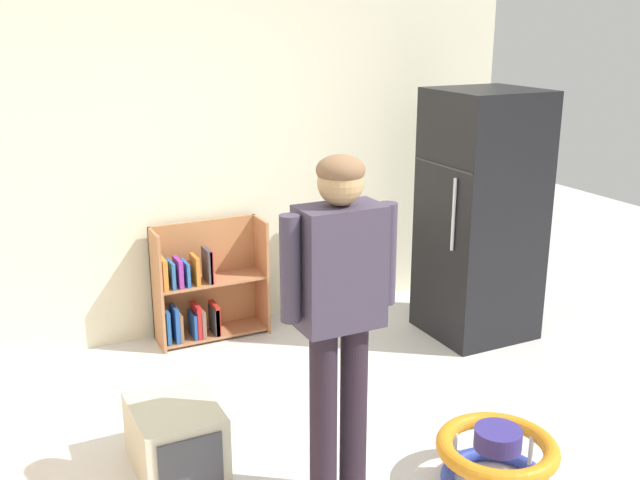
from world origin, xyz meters
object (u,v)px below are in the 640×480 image
Objects in this scene: baby_walker at (496,458)px; pet_carrier at (176,437)px; standing_person at (339,302)px; refrigerator at (481,215)px; bookshelf at (203,290)px.

pet_carrier reaches higher than baby_walker.
standing_person reaches higher than pet_carrier.
refrigerator is 1.05× the size of standing_person.
refrigerator is at bearing 16.71° from pet_carrier.
baby_walker is 1.63m from pet_carrier.
standing_person is at bearing -90.09° from bookshelf.
bookshelf is 2.22m from standing_person.
baby_walker is (0.75, -0.26, -0.87)m from standing_person.
refrigerator is 2.07m from bookshelf.
refrigerator reaches higher than bookshelf.
refrigerator is 2.68m from pet_carrier.
refrigerator is at bearing 36.03° from standing_person.
pet_carrier is at bearing 136.69° from standing_person.
standing_person is 2.80× the size of baby_walker.
pet_carrier is (-0.63, 0.60, -0.84)m from standing_person.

